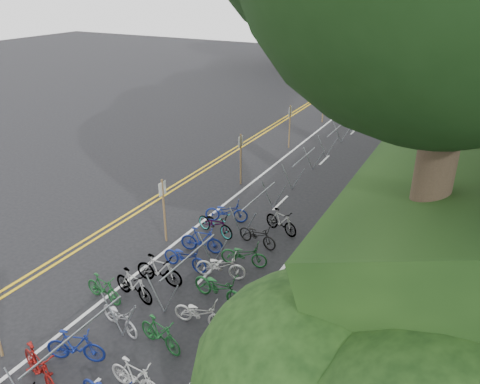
# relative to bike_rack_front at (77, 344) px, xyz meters

# --- Properties ---
(ground) EXTENTS (120.00, 120.00, 0.00)m
(ground) POSITION_rel_bike_rack_front_xyz_m (-2.59, 1.27, -0.93)
(ground) COLOR black
(ground) RESTS_ON ground
(road_markings) EXTENTS (7.47, 80.00, 0.01)m
(road_markings) POSITION_rel_bike_rack_front_xyz_m (-1.96, 11.36, -0.93)
(road_markings) COLOR gold
(road_markings) RESTS_ON ground
(red_curb) EXTENTS (0.25, 28.00, 0.10)m
(red_curb) POSITION_rel_bike_rack_front_xyz_m (3.11, 13.27, -0.88)
(red_curb) COLOR maroon
(red_curb) RESTS_ON ground
(bike_rack_front) EXTENTS (1.19, 3.21, 1.28)m
(bike_rack_front) POSITION_rel_bike_rack_front_xyz_m (0.00, 0.00, 0.00)
(bike_rack_front) COLOR gray
(bike_rack_front) RESTS_ON ground
(bike_racks_rest) EXTENTS (1.14, 23.00, 1.17)m
(bike_racks_rest) POSITION_rel_bike_rack_front_xyz_m (0.41, 14.27, -0.08)
(bike_racks_rest) COLOR gray
(bike_racks_rest) RESTS_ON ground
(signposts_rest) EXTENTS (0.08, 18.40, 2.50)m
(signposts_rest) POSITION_rel_bike_rack_front_xyz_m (-1.99, 15.27, 0.50)
(signposts_rest) COLOR brown
(signposts_rest) RESTS_ON ground
(bike_front) EXTENTS (0.57, 1.49, 0.88)m
(bike_front) POSITION_rel_bike_rack_front_xyz_m (-1.54, 2.48, -0.50)
(bike_front) COLOR #144C1E
(bike_front) RESTS_ON ground
(bike_valet) EXTENTS (3.36, 12.16, 1.10)m
(bike_valet) POSITION_rel_bike_rack_front_xyz_m (0.45, 3.50, -0.47)
(bike_valet) COLOR slate
(bike_valet) RESTS_ON ground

